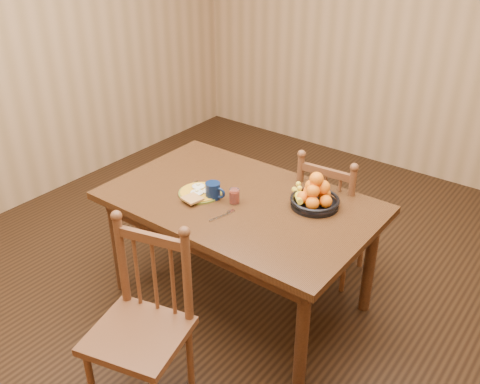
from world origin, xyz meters
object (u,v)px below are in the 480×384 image
Objects in this scene: dining_table at (240,211)px; coffee_mug at (213,191)px; breakfast_plate at (200,193)px; fruit_bowl at (314,196)px; chair_near at (142,326)px; chair_far at (331,218)px.

coffee_mug reaches higher than dining_table.
fruit_bowl is (0.62, 0.30, 0.05)m from breakfast_plate.
breakfast_plate is 0.10m from coffee_mug.
breakfast_plate is at bearing -156.90° from dining_table.
chair_near is (0.09, -0.92, -0.18)m from dining_table.
coffee_mug is at bearing 90.56° from chair_near.
chair_far reaches higher than dining_table.
chair_far is 0.53m from fruit_bowl.
coffee_mug is at bearing 50.92° from chair_far.
chair_far is 3.15× the size of breakfast_plate.
fruit_bowl reaches higher than breakfast_plate.
coffee_mug is 0.41× the size of fruit_bowl.
chair_near is at bearing -74.72° from coffee_mug.
fruit_bowl reaches higher than chair_far.
chair_near is 7.40× the size of coffee_mug.
fruit_bowl is (0.39, 0.20, 0.15)m from dining_table.
dining_table is 5.40× the size of breakfast_plate.
dining_table is 4.94× the size of fruit_bowl.
dining_table is 1.71× the size of chair_far.
chair_near is 3.06× the size of fruit_bowl.
chair_far is at bearing 66.71° from chair_near.
fruit_bowl is at bearing 27.07° from dining_table.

